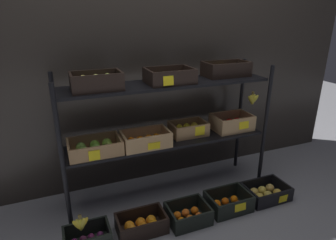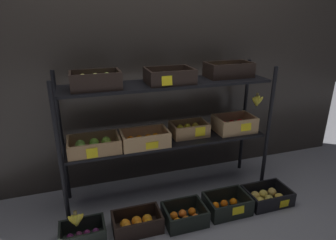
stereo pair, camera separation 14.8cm
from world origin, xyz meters
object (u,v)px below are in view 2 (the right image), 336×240
Objects in this scene: crate_ground_orange at (137,224)px; crate_ground_tangerine at (185,216)px; banana_bunch_loose at (76,220)px; crate_ground_apple_gold at (267,197)px; display_rack at (169,113)px; crate_ground_right_tangerine at (227,206)px; crate_ground_plum at (83,236)px.

crate_ground_orange and crate_ground_tangerine have the same top height.
crate_ground_tangerine is 2.45× the size of banana_bunch_loose.
banana_bunch_loose is at bearing 179.67° from crate_ground_apple_gold.
crate_ground_tangerine is (0.36, -0.03, -0.00)m from crate_ground_orange.
crate_ground_tangerine is 0.74m from crate_ground_apple_gold.
crate_ground_orange is 1.09m from crate_ground_apple_gold.
display_rack is 1.07m from crate_ground_apple_gold.
display_rack is at bearing 132.64° from crate_ground_right_tangerine.
crate_ground_orange is 0.97× the size of crate_ground_apple_gold.
banana_bunch_loose is at bearing 179.15° from crate_ground_right_tangerine.
crate_ground_plum is at bearing -5.88° from banana_bunch_loose.
banana_bunch_loose reaches higher than crate_ground_tangerine.
crate_ground_tangerine is at bearing -178.53° from crate_ground_apple_gold.
display_rack is 0.79m from crate_ground_tangerine.
crate_ground_apple_gold is at bearing 1.25° from crate_ground_right_tangerine.
banana_bunch_loose reaches higher than crate_ground_orange.
crate_ground_right_tangerine is (0.72, -0.02, 0.00)m from crate_ground_orange.
display_rack is at bearing 26.47° from crate_ground_plum.
display_rack reaches higher than crate_ground_apple_gold.
banana_bunch_loose is at bearing 174.12° from crate_ground_plum.
crate_ground_tangerine is 0.91× the size of crate_ground_right_tangerine.
banana_bunch_loose reaches higher than crate_ground_right_tangerine.
banana_bunch_loose is at bearing -154.64° from display_rack.
crate_ground_plum reaches higher than crate_ground_apple_gold.
display_rack is 5.79× the size of crate_ground_tangerine.
crate_ground_plum is 0.14m from banana_bunch_loose.
crate_ground_right_tangerine is at bearing -0.71° from crate_ground_plum.
crate_ground_right_tangerine is at bearing 1.70° from crate_ground_tangerine.
crate_ground_orange is 2.81× the size of banana_bunch_loose.
banana_bunch_loose is (-0.41, 0.00, 0.14)m from crate_ground_orange.
crate_ground_orange is 0.36m from crate_ground_tangerine.
crate_ground_apple_gold is at bearing 1.47° from crate_ground_tangerine.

